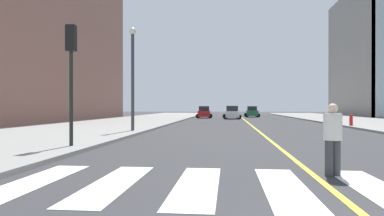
{
  "coord_description": "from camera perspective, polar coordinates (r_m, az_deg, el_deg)",
  "views": [
    {
      "loc": [
        -2.05,
        -3.35,
        1.66
      ],
      "look_at": [
        -5.45,
        29.91,
        1.52
      ],
      "focal_mm": 32.91,
      "sensor_mm": 36.0,
      "label": 1
    }
  ],
  "objects": [
    {
      "name": "sidewalk_kerb_west",
      "position": [
        25.51,
        -17.65,
        -3.33
      ],
      "size": [
        10.0,
        120.0,
        0.15
      ],
      "primitive_type": "cube",
      "color": "gray",
      "rests_on": "ground"
    },
    {
      "name": "crosswalk_paint",
      "position": [
        7.81,
        21.42,
        -11.98
      ],
      "size": [
        13.5,
        4.0,
        0.01
      ],
      "color": "silver",
      "rests_on": "ground"
    },
    {
      "name": "lane_divider_paint",
      "position": [
        43.43,
        8.54,
        -1.94
      ],
      "size": [
        0.16,
        80.0,
        0.01
      ],
      "primitive_type": "cube",
      "color": "yellow",
      "rests_on": "ground"
    },
    {
      "name": "low_rise_brick_west",
      "position": [
        49.26,
        -26.12,
        14.56
      ],
      "size": [
        16.0,
        32.0,
        27.72
      ],
      "primitive_type": "cube",
      "color": "brown",
      "rests_on": "ground"
    },
    {
      "name": "car_red_nearest",
      "position": [
        50.92,
        1.98,
        -0.73
      ],
      "size": [
        2.5,
        3.9,
        1.71
      ],
      "rotation": [
        0.0,
        0.0,
        0.05
      ],
      "color": "red",
      "rests_on": "ground"
    },
    {
      "name": "car_white_second",
      "position": [
        47.26,
        6.47,
        -0.78
      ],
      "size": [
        2.53,
        3.96,
        1.74
      ],
      "rotation": [
        0.0,
        0.0,
        0.04
      ],
      "color": "silver",
      "rests_on": "ground"
    },
    {
      "name": "car_green_third",
      "position": [
        56.23,
        9.68,
        -0.64
      ],
      "size": [
        2.38,
        3.82,
        1.71
      ],
      "rotation": [
        0.0,
        0.0,
        3.14
      ],
      "color": "#236B42",
      "rests_on": "ground"
    },
    {
      "name": "traffic_light_far_corner",
      "position": [
        14.39,
        -18.97,
        7.24
      ],
      "size": [
        0.36,
        0.41,
        4.64
      ],
      "color": "black",
      "rests_on": "sidewalk_kerb_west"
    },
    {
      "name": "pedestrian_crossing",
      "position": [
        9.04,
        21.85,
        -4.24
      ],
      "size": [
        0.43,
        0.43,
        1.73
      ],
      "rotation": [
        0.0,
        0.0,
        0.21
      ],
      "color": "#38383D",
      "rests_on": "ground"
    },
    {
      "name": "fire_hydrant",
      "position": [
        30.73,
        24.38,
        -1.79
      ],
      "size": [
        0.26,
        0.26,
        0.89
      ],
      "color": "red",
      "rests_on": "sidewalk_kerb_east"
    },
    {
      "name": "street_lamp",
      "position": [
        22.51,
        -9.6,
        6.27
      ],
      "size": [
        0.44,
        0.44,
        6.46
      ],
      "color": "#38383D",
      "rests_on": "sidewalk_kerb_west"
    }
  ]
}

